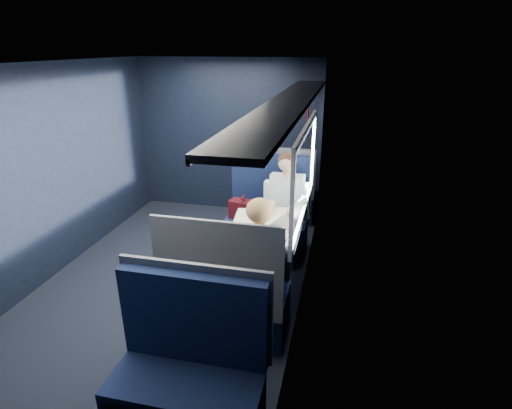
% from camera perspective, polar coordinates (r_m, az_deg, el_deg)
% --- Properties ---
extents(ground, '(2.80, 4.20, 0.01)m').
position_cam_1_polar(ground, '(4.73, -10.85, -9.89)').
color(ground, black).
extents(room_shell, '(3.00, 4.40, 2.40)m').
position_cam_1_polar(room_shell, '(4.15, -11.99, 7.77)').
color(room_shell, black).
rests_on(room_shell, ground).
extents(table, '(0.62, 1.00, 0.74)m').
position_cam_1_polar(table, '(4.13, 1.80, -3.84)').
color(table, '#54565E').
rests_on(table, ground).
extents(seat_bay_near, '(1.04, 0.62, 1.26)m').
position_cam_1_polar(seat_bay_near, '(5.04, 1.50, -1.95)').
color(seat_bay_near, black).
rests_on(seat_bay_near, ground).
extents(seat_bay_far, '(1.04, 0.62, 1.26)m').
position_cam_1_polar(seat_bay_far, '(3.56, -4.00, -13.15)').
color(seat_bay_far, black).
rests_on(seat_bay_far, ground).
extents(seat_row_front, '(1.04, 0.51, 1.16)m').
position_cam_1_polar(seat_row_front, '(5.89, 3.38, 1.49)').
color(seat_row_front, black).
rests_on(seat_row_front, ground).
extents(seat_row_back, '(1.04, 0.51, 1.16)m').
position_cam_1_polar(seat_row_back, '(2.90, -9.61, -23.33)').
color(seat_row_back, black).
rests_on(seat_row_back, ground).
extents(man, '(0.53, 0.56, 1.32)m').
position_cam_1_polar(man, '(4.73, 4.23, 0.26)').
color(man, black).
rests_on(man, ground).
extents(woman, '(0.53, 0.56, 1.32)m').
position_cam_1_polar(woman, '(3.48, 0.65, -7.91)').
color(woman, black).
rests_on(woman, ground).
extents(papers, '(0.62, 0.83, 0.01)m').
position_cam_1_polar(papers, '(4.12, 0.36, -2.72)').
color(papers, white).
rests_on(papers, table).
extents(laptop, '(0.38, 0.42, 0.27)m').
position_cam_1_polar(laptop, '(4.07, 5.33, -2.01)').
color(laptop, silver).
rests_on(laptop, table).
extents(bottle_small, '(0.07, 0.07, 0.23)m').
position_cam_1_polar(bottle_small, '(4.31, 6.53, -0.27)').
color(bottle_small, silver).
rests_on(bottle_small, table).
extents(cup, '(0.07, 0.07, 0.09)m').
position_cam_1_polar(cup, '(4.40, 5.91, -0.58)').
color(cup, white).
rests_on(cup, table).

